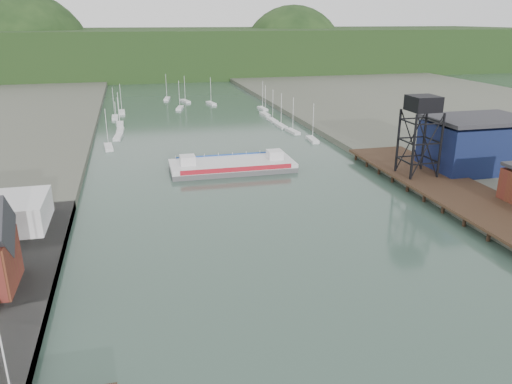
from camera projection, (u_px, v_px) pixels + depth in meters
name	position (u px, v px, depth m)	size (l,w,h in m)	color
east_pier	(463.00, 195.00, 91.44)	(14.00, 70.00, 2.45)	black
lift_tower	(423.00, 109.00, 98.34)	(6.50, 6.50, 16.00)	black
blue_shed	(476.00, 144.00, 106.44)	(20.50, 14.50, 11.30)	black
marina_sailboats	(196.00, 118.00, 169.10)	(57.71, 92.65, 0.90)	silver
distant_hills	(155.00, 55.00, 314.02)	(500.00, 120.00, 80.00)	black
chain_ferry	(232.00, 165.00, 112.41)	(27.77, 11.53, 3.99)	#535355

